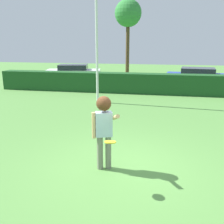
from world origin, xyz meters
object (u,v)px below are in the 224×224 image
frisbee (110,142)px  lamppost (96,22)px  person (104,124)px  parked_car_blue (197,76)px  parked_car_white (73,72)px  oak_tree (128,14)px

frisbee → lamppost: size_ratio=0.03×
person → parked_car_blue: 13.48m
person → frisbee: bearing=-69.8°
person → frisbee: 0.93m
parked_car_white → parked_car_blue: size_ratio=1.02×
lamppost → oak_tree: 12.13m
person → lamppost: lamppost is taller
oak_tree → lamppost: bearing=-89.6°
parked_car_blue → frisbee: bearing=-103.9°
person → lamppost: (-1.86, 6.82, 2.72)m
frisbee → oak_tree: (-2.26, 19.72, 4.30)m
parked_car_blue → oak_tree: 9.43m
parked_car_blue → lamppost: bearing=-132.4°
frisbee → parked_car_white: bearing=111.8°
person → parked_car_white: size_ratio=0.40×
parked_car_white → lamppost: bearing=-62.2°
parked_car_white → parked_car_blue: same height
frisbee → lamppost: (-2.18, 7.69, 2.80)m
frisbee → oak_tree: size_ratio=0.04×
parked_car_white → parked_car_blue: (9.31, -0.94, 0.00)m
frisbee → lamppost: 8.47m
frisbee → lamppost: lamppost is taller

